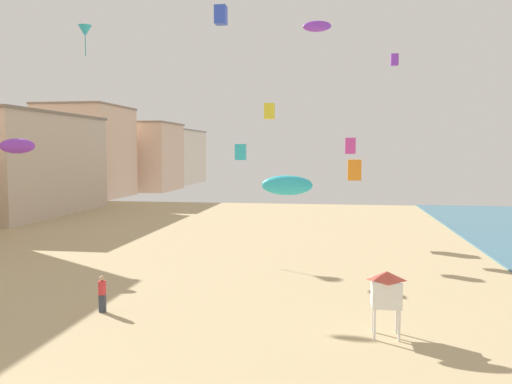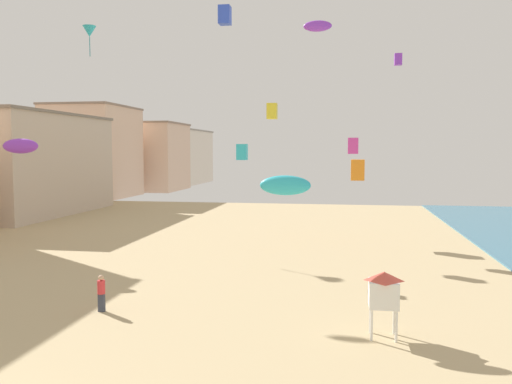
{
  "view_description": "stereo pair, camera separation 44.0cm",
  "coord_description": "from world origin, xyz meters",
  "px_view_note": "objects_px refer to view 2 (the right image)",
  "views": [
    {
      "loc": [
        9.39,
        -10.64,
        7.12
      ],
      "look_at": [
        5.27,
        16.36,
        4.98
      ],
      "focal_mm": 37.24,
      "sensor_mm": 36.0,
      "label": 1
    },
    {
      "loc": [
        9.82,
        -10.57,
        7.12
      ],
      "look_at": [
        5.27,
        16.36,
        4.98
      ],
      "focal_mm": 37.24,
      "sensor_mm": 36.0,
      "label": 2
    }
  ],
  "objects_px": {
    "kite_cyan_box": "(242,152)",
    "kite_magenta_box": "(353,146)",
    "kite_purple_box": "(398,59)",
    "kite_cyan_parafoil": "(285,185)",
    "kite_yellow_box": "(272,111)",
    "lifeguard_stand": "(384,290)",
    "kite_purple_parafoil": "(318,26)",
    "kite_orange_box_2": "(358,170)",
    "kite_purple_parafoil_2": "(20,146)",
    "kite_blue_box": "(225,15)",
    "kite_flyer": "(101,291)",
    "kite_cyan_delta": "(89,31)"
  },
  "relations": [
    {
      "from": "kite_cyan_box",
      "to": "kite_cyan_parafoil",
      "type": "height_order",
      "value": "kite_cyan_box"
    },
    {
      "from": "kite_magenta_box",
      "to": "kite_cyan_box",
      "type": "bearing_deg",
      "value": -136.39
    },
    {
      "from": "kite_purple_parafoil",
      "to": "kite_purple_box",
      "type": "height_order",
      "value": "kite_purple_box"
    },
    {
      "from": "kite_purple_parafoil",
      "to": "kite_magenta_box",
      "type": "height_order",
      "value": "kite_purple_parafoil"
    },
    {
      "from": "kite_cyan_box",
      "to": "kite_purple_box",
      "type": "distance_m",
      "value": 16.27
    },
    {
      "from": "kite_flyer",
      "to": "kite_yellow_box",
      "type": "distance_m",
      "value": 19.91
    },
    {
      "from": "kite_purple_parafoil",
      "to": "kite_orange_box_2",
      "type": "xyz_separation_m",
      "value": [
        2.49,
        12.81,
        -8.14
      ]
    },
    {
      "from": "kite_cyan_parafoil",
      "to": "kite_magenta_box",
      "type": "relative_size",
      "value": 1.91
    },
    {
      "from": "kite_blue_box",
      "to": "kite_magenta_box",
      "type": "bearing_deg",
      "value": -41.05
    },
    {
      "from": "kite_purple_parafoil",
      "to": "kite_cyan_parafoil",
      "type": "distance_m",
      "value": 10.55
    },
    {
      "from": "kite_cyan_box",
      "to": "kite_purple_parafoil",
      "type": "distance_m",
      "value": 8.75
    },
    {
      "from": "kite_purple_parafoil",
      "to": "kite_magenta_box",
      "type": "bearing_deg",
      "value": 77.64
    },
    {
      "from": "kite_flyer",
      "to": "lifeguard_stand",
      "type": "xyz_separation_m",
      "value": [
        12.08,
        -1.28,
        0.92
      ]
    },
    {
      "from": "lifeguard_stand",
      "to": "kite_purple_parafoil",
      "type": "height_order",
      "value": "kite_purple_parafoil"
    },
    {
      "from": "kite_blue_box",
      "to": "kite_magenta_box",
      "type": "relative_size",
      "value": 1.46
    },
    {
      "from": "kite_cyan_box",
      "to": "kite_cyan_parafoil",
      "type": "distance_m",
      "value": 10.49
    },
    {
      "from": "kite_flyer",
      "to": "lifeguard_stand",
      "type": "distance_m",
      "value": 12.18
    },
    {
      "from": "kite_orange_box_2",
      "to": "kite_purple_box",
      "type": "bearing_deg",
      "value": 14.26
    },
    {
      "from": "kite_flyer",
      "to": "kite_yellow_box",
      "type": "bearing_deg",
      "value": 154.07
    },
    {
      "from": "kite_purple_parafoil_2",
      "to": "kite_blue_box",
      "type": "bearing_deg",
      "value": 61.96
    },
    {
      "from": "kite_cyan_delta",
      "to": "kite_purple_parafoil",
      "type": "height_order",
      "value": "kite_cyan_delta"
    },
    {
      "from": "kite_orange_box_2",
      "to": "kite_blue_box",
      "type": "bearing_deg",
      "value": 150.55
    },
    {
      "from": "kite_orange_box_2",
      "to": "kite_cyan_box",
      "type": "bearing_deg",
      "value": -126.34
    },
    {
      "from": "kite_flyer",
      "to": "kite_purple_box",
      "type": "bearing_deg",
      "value": 136.85
    },
    {
      "from": "kite_cyan_parafoil",
      "to": "kite_blue_box",
      "type": "height_order",
      "value": "kite_blue_box"
    },
    {
      "from": "kite_magenta_box",
      "to": "kite_purple_parafoil",
      "type": "bearing_deg",
      "value": -102.36
    },
    {
      "from": "kite_purple_parafoil",
      "to": "kite_purple_box",
      "type": "bearing_deg",
      "value": 68.11
    },
    {
      "from": "kite_yellow_box",
      "to": "kite_purple_parafoil_2",
      "type": "distance_m",
      "value": 17.14
    },
    {
      "from": "kite_cyan_delta",
      "to": "kite_magenta_box",
      "type": "xyz_separation_m",
      "value": [
        22.39,
        -4.94,
        -9.88
      ]
    },
    {
      "from": "kite_cyan_box",
      "to": "kite_magenta_box",
      "type": "distance_m",
      "value": 9.39
    },
    {
      "from": "kite_cyan_parafoil",
      "to": "kite_purple_parafoil_2",
      "type": "bearing_deg",
      "value": 154.31
    },
    {
      "from": "kite_yellow_box",
      "to": "lifeguard_stand",
      "type": "bearing_deg",
      "value": -69.49
    },
    {
      "from": "kite_yellow_box",
      "to": "kite_purple_parafoil_2",
      "type": "height_order",
      "value": "kite_yellow_box"
    },
    {
      "from": "kite_cyan_box",
      "to": "kite_orange_box_2",
      "type": "height_order",
      "value": "kite_cyan_box"
    },
    {
      "from": "lifeguard_stand",
      "to": "kite_blue_box",
      "type": "relative_size",
      "value": 1.52
    },
    {
      "from": "kite_purple_parafoil",
      "to": "kite_yellow_box",
      "type": "relative_size",
      "value": 1.34
    },
    {
      "from": "kite_cyan_box",
      "to": "kite_blue_box",
      "type": "height_order",
      "value": "kite_blue_box"
    },
    {
      "from": "kite_purple_parafoil_2",
      "to": "kite_purple_box",
      "type": "bearing_deg",
      "value": 25.37
    },
    {
      "from": "kite_orange_box_2",
      "to": "kite_purple_parafoil_2",
      "type": "distance_m",
      "value": 24.11
    },
    {
      "from": "kite_flyer",
      "to": "kite_yellow_box",
      "type": "relative_size",
      "value": 1.45
    },
    {
      "from": "kite_orange_box_2",
      "to": "kite_blue_box",
      "type": "height_order",
      "value": "kite_blue_box"
    },
    {
      "from": "kite_cyan_box",
      "to": "kite_purple_box",
      "type": "height_order",
      "value": "kite_purple_box"
    },
    {
      "from": "kite_cyan_delta",
      "to": "kite_purple_box",
      "type": "relative_size",
      "value": 2.95
    },
    {
      "from": "kite_magenta_box",
      "to": "kite_purple_box",
      "type": "bearing_deg",
      "value": 50.43
    },
    {
      "from": "kite_cyan_delta",
      "to": "kite_magenta_box",
      "type": "height_order",
      "value": "kite_cyan_delta"
    },
    {
      "from": "kite_purple_box",
      "to": "kite_purple_parafoil_2",
      "type": "bearing_deg",
      "value": -154.63
    },
    {
      "from": "kite_cyan_delta",
      "to": "kite_orange_box_2",
      "type": "height_order",
      "value": "kite_cyan_delta"
    },
    {
      "from": "kite_cyan_parafoil",
      "to": "kite_purple_parafoil_2",
      "type": "height_order",
      "value": "kite_purple_parafoil_2"
    },
    {
      "from": "kite_flyer",
      "to": "kite_blue_box",
      "type": "height_order",
      "value": "kite_blue_box"
    },
    {
      "from": "lifeguard_stand",
      "to": "kite_cyan_parafoil",
      "type": "bearing_deg",
      "value": 162.15
    }
  ]
}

